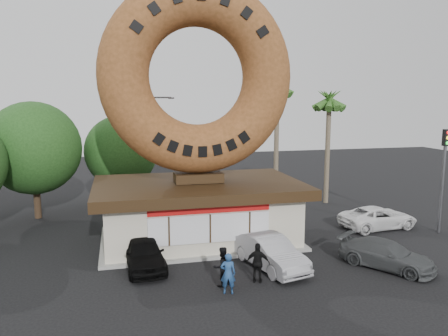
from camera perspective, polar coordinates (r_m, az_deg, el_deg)
name	(u,v)px	position (r m, az deg, el deg)	size (l,w,h in m)	color
ground	(224,283)	(19.25, 0.05, -14.80)	(90.00, 90.00, 0.00)	black
donut_shop	(199,209)	(24.23, -3.33, -5.37)	(11.20, 7.20, 3.80)	beige
giant_donut	(197,76)	(23.53, -3.50, 11.85)	(10.30, 10.30, 2.63)	#9B592D
tree_west	(34,148)	(30.74, -23.60, 2.39)	(6.00, 6.00, 7.65)	#473321
tree_mid	(121,152)	(32.33, -13.29, 2.08)	(5.20, 5.20, 6.63)	#473321
palm_near	(277,90)	(33.25, 6.99, 10.02)	(2.60, 2.60, 9.75)	#726651
palm_far	(329,103)	(33.29, 13.58, 8.23)	(2.60, 2.60, 8.75)	#726651
street_lamp	(150,143)	(33.36, -9.65, 3.19)	(2.11, 0.20, 8.00)	#59595E
traffic_signal	(444,168)	(28.14, 26.76, 0.05)	(0.30, 0.38, 6.07)	#59595E
person_left	(228,273)	(18.01, 0.53, -13.60)	(0.62, 0.41, 1.69)	navy
person_center	(222,267)	(18.68, -0.26, -12.76)	(0.82, 0.64, 1.69)	black
person_right	(258,263)	(19.06, 4.45, -12.26)	(1.02, 0.42, 1.74)	black
car_black	(144,253)	(20.94, -10.42, -10.81)	(1.71, 4.25, 1.45)	black
car_silver	(270,252)	(20.72, 6.04, -10.88)	(1.57, 4.50, 1.48)	#A1A0A5
car_grey	(387,255)	(21.97, 20.46, -10.54)	(1.77, 4.37, 1.27)	#4E5152
car_white	(378,217)	(28.26, 19.48, -6.11)	(2.20, 4.76, 1.32)	white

